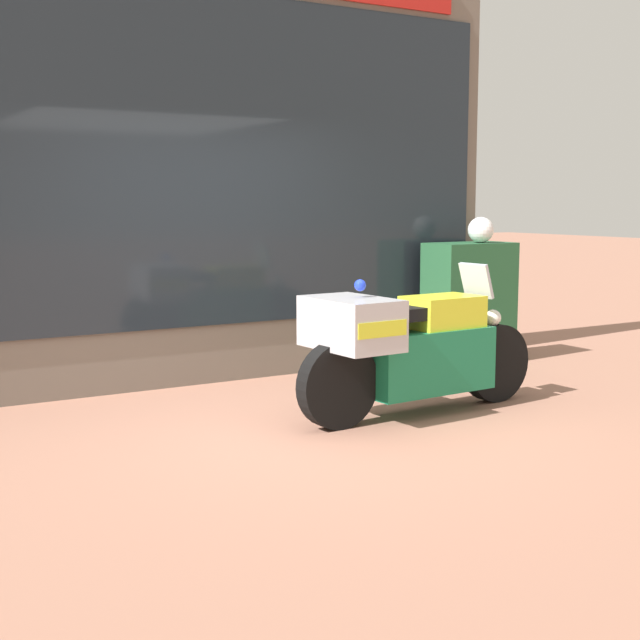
% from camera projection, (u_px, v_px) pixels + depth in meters
% --- Properties ---
extents(ground_plane, '(60.00, 60.00, 0.00)m').
position_uv_depth(ground_plane, '(295.00, 427.00, 6.71)').
color(ground_plane, '#9E6B56').
extents(shop_building, '(6.55, 0.55, 3.99)m').
position_uv_depth(shop_building, '(140.00, 165.00, 7.91)').
color(shop_building, '#6B6056').
rests_on(shop_building, ground).
extents(window_display, '(5.10, 0.30, 1.87)m').
position_uv_depth(window_display, '(230.00, 330.00, 8.59)').
color(window_display, slate).
rests_on(window_display, ground).
extents(paramedic_motorcycle, '(2.29, 0.79, 1.18)m').
position_uv_depth(paramedic_motorcycle, '(407.00, 346.00, 6.96)').
color(paramedic_motorcycle, black).
rests_on(paramedic_motorcycle, ground).
extents(utility_cabinet, '(0.90, 0.50, 1.26)m').
position_uv_depth(utility_cabinet, '(469.00, 303.00, 9.26)').
color(utility_cabinet, '#235633').
rests_on(utility_cabinet, ground).
extents(white_helmet, '(0.27, 0.27, 0.27)m').
position_uv_depth(white_helmet, '(481.00, 230.00, 9.12)').
color(white_helmet, white).
rests_on(white_helmet, utility_cabinet).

